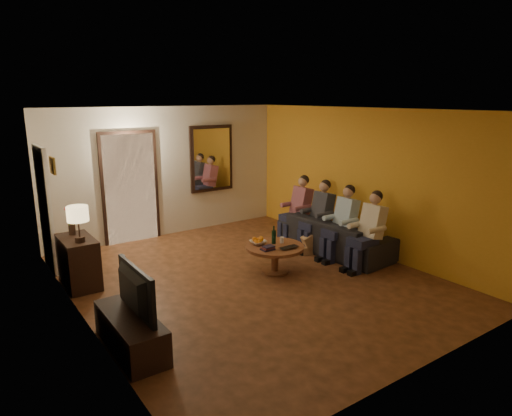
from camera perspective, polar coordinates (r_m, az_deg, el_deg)
floor at (r=7.22m, az=-0.60°, el=-8.91°), size 5.00×6.00×0.01m
ceiling at (r=6.67m, az=-0.65°, el=12.17°), size 5.00×6.00×0.01m
back_wall at (r=9.42m, az=-11.00°, el=4.45°), size 5.00×0.02×2.60m
front_wall at (r=4.75m, az=20.31°, el=-5.37°), size 5.00×0.02×2.60m
left_wall at (r=5.84m, az=-21.34°, el=-1.95°), size 0.02×6.00×2.60m
right_wall at (r=8.46m, az=13.52°, el=3.28°), size 0.02×6.00×2.60m
orange_accent at (r=8.46m, az=13.48°, el=3.28°), size 0.01×6.00×2.60m
kitchen_doorway at (r=9.15m, az=-15.44°, el=2.35°), size 1.00×0.06×2.10m
door_trim at (r=9.14m, az=-15.42°, el=2.34°), size 1.12×0.04×2.22m
fridge_glimpse at (r=9.27m, az=-13.95°, el=1.63°), size 0.45×0.03×1.70m
mirror_frame at (r=9.79m, az=-5.59°, el=6.18°), size 1.00×0.05×1.40m
mirror_glass at (r=9.77m, az=-5.50°, el=6.16°), size 0.86×0.02×1.26m
white_door at (r=8.11m, az=-24.85°, el=-0.10°), size 0.06×0.85×2.04m
framed_art at (r=6.99m, az=-24.10°, el=4.88°), size 0.03×0.28×0.24m
art_canvas at (r=6.99m, az=-23.98°, el=4.89°), size 0.01×0.22×0.18m
dresser at (r=7.38m, az=-21.29°, el=-6.30°), size 0.45×0.84×0.75m
table_lamp at (r=6.98m, az=-21.31°, el=-1.86°), size 0.30×0.30×0.54m
flower_vase at (r=7.41m, az=-22.10°, el=-1.46°), size 0.14×0.14×0.44m
tv_stand at (r=5.50m, az=-15.38°, el=-14.75°), size 0.45×1.24×0.41m
tv at (r=5.29m, az=-15.72°, el=-10.09°), size 0.98×0.13×0.56m
sofa at (r=8.46m, az=9.78°, el=-3.38°), size 2.24×1.00×0.64m
person_a at (r=7.72m, az=14.02°, el=-3.09°), size 0.60×0.40×1.20m
person_b at (r=8.11m, az=10.84°, el=-2.11°), size 0.60×0.40×1.20m
person_c at (r=8.52m, az=7.97°, el=-1.22°), size 0.60×0.40×1.20m
person_d at (r=8.96m, az=5.37°, el=-0.41°), size 0.60×0.40×1.20m
dog at (r=8.36m, az=7.32°, el=-3.78°), size 0.60×0.38×0.56m
coffee_table at (r=7.44m, az=2.37°, el=-6.37°), size 1.21×1.21×0.45m
bowl at (r=7.42m, az=0.25°, el=-4.31°), size 0.26×0.26×0.06m
oranges at (r=7.40m, az=0.25°, el=-3.81°), size 0.20×0.20×0.08m
wine_bottle at (r=7.42m, az=2.24°, el=-3.32°), size 0.07×0.07×0.31m
wine_glass at (r=7.49m, az=3.26°, el=-4.01°), size 0.06×0.06×0.10m
book_stack at (r=7.15m, az=1.47°, el=-5.00°), size 0.20×0.15×0.07m
laptop at (r=7.21m, az=4.37°, el=-5.06°), size 0.33×0.21×0.03m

